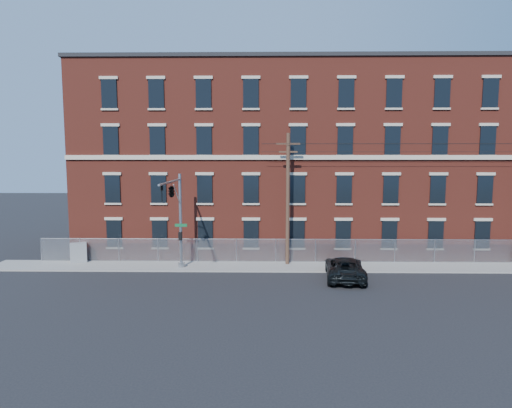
{
  "coord_description": "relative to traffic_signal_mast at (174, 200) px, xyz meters",
  "views": [
    {
      "loc": [
        0.13,
        -27.59,
        8.48
      ],
      "look_at": [
        -0.39,
        4.0,
        4.95
      ],
      "focal_mm": 30.8,
      "sensor_mm": 36.0,
      "label": 1
    }
  ],
  "objects": [
    {
      "name": "ground",
      "position": [
        6.0,
        -2.18,
        -5.39
      ],
      "size": [
        140.0,
        140.0,
        0.0
      ],
      "primitive_type": "plane",
      "color": "black",
      "rests_on": "ground"
    },
    {
      "name": "sidewalk",
      "position": [
        18.0,
        2.82,
        -5.33
      ],
      "size": [
        65.0,
        3.0,
        0.12
      ],
      "primitive_type": "cube",
      "color": "gray",
      "rests_on": "ground"
    },
    {
      "name": "mill_building",
      "position": [
        18.0,
        11.75,
        2.76
      ],
      "size": [
        55.3,
        14.32,
        16.3
      ],
      "color": "maroon",
      "rests_on": "ground"
    },
    {
      "name": "chain_link_fence",
      "position": [
        18.0,
        4.12,
        -4.33
      ],
      "size": [
        59.06,
        0.06,
        1.85
      ],
      "color": "#A5A8AD",
      "rests_on": "ground"
    },
    {
      "name": "traffic_signal_mast",
      "position": [
        0.0,
        0.0,
        0.0
      ],
      "size": [
        0.9,
        6.75,
        7.0
      ],
      "color": "#9EA0A5",
      "rests_on": "ground"
    },
    {
      "name": "utility_pole_near",
      "position": [
        8.0,
        3.42,
        -0.05
      ],
      "size": [
        1.8,
        0.28,
        10.0
      ],
      "color": "#4E3427",
      "rests_on": "ground"
    },
    {
      "name": "pickup_truck",
      "position": [
        11.75,
        -0.2,
        -4.63
      ],
      "size": [
        3.06,
        5.68,
        1.52
      ],
      "primitive_type": "imported",
      "rotation": [
        0.0,
        0.0,
        3.04
      ],
      "color": "black",
      "rests_on": "ground"
    },
    {
      "name": "utility_cabinet",
      "position": [
        -8.34,
        3.71,
        -4.51
      ],
      "size": [
        1.36,
        1.02,
        1.52
      ],
      "primitive_type": "cube",
      "rotation": [
        0.0,
        0.0,
        0.38
      ],
      "color": "gray",
      "rests_on": "sidewalk"
    }
  ]
}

